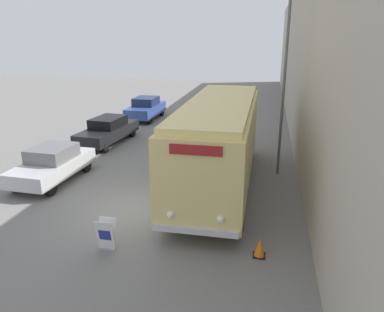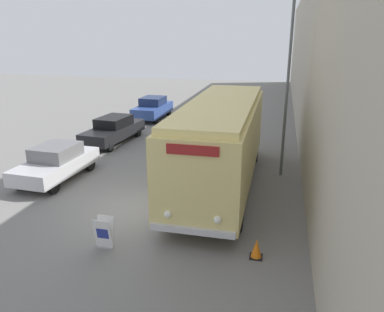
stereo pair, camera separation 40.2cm
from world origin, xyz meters
name	(u,v)px [view 2 (the right image)]	position (x,y,z in m)	size (l,w,h in m)	color
ground_plane	(133,209)	(0.00, 0.00, 0.00)	(80.00, 80.00, 0.00)	slate
building_wall_right	(307,65)	(6.16, 10.00, 4.42)	(0.30, 60.00, 8.84)	#B2A893
vintage_bus	(221,140)	(2.68, 2.87, 1.98)	(2.64, 10.03, 3.53)	black
sign_board	(104,233)	(0.14, -2.56, 0.46)	(0.52, 0.36, 0.95)	gray
streetlamp	(289,62)	(5.13, 4.76, 4.91)	(0.36, 0.36, 7.77)	#595E60
parked_car_near	(56,162)	(-4.29, 2.03, 0.76)	(2.02, 4.22, 1.50)	black
parked_car_mid	(114,130)	(-4.37, 7.99, 0.75)	(2.17, 4.86, 1.49)	black
parked_car_far	(153,108)	(-4.22, 14.50, 0.81)	(1.92, 4.29, 1.60)	black
traffic_cone	(256,249)	(4.52, -2.07, 0.28)	(0.36, 0.36, 0.57)	black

